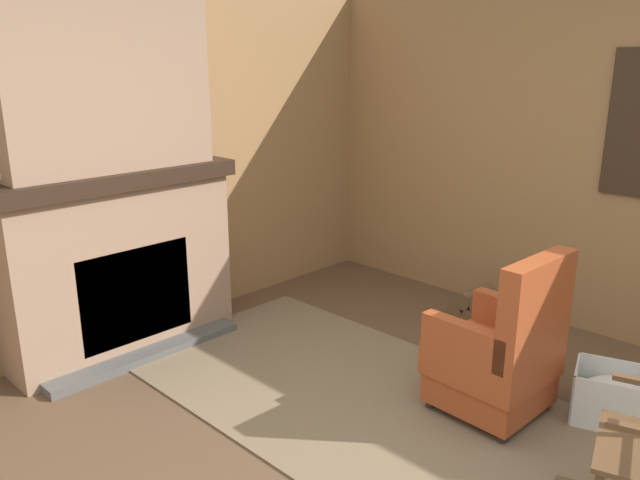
{
  "coord_description": "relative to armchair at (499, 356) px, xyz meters",
  "views": [
    {
      "loc": [
        1.46,
        -1.97,
        2.01
      ],
      "look_at": [
        -1.17,
        0.73,
        0.9
      ],
      "focal_mm": 35.0,
      "sensor_mm": 36.0,
      "label": 1
    }
  ],
  "objects": [
    {
      "name": "laundry_basket",
      "position": [
        0.53,
        0.38,
        -0.21
      ],
      "size": [
        0.52,
        0.46,
        0.32
      ],
      "rotation": [
        0.0,
        0.0,
        0.31
      ],
      "color": "white",
      "rests_on": "ground"
    },
    {
      "name": "armchair",
      "position": [
        0.0,
        0.0,
        0.0
      ],
      "size": [
        0.62,
        0.63,
        1.0
      ],
      "rotation": [
        0.0,
        0.0,
        3.1
      ],
      "color": "#A84723",
      "rests_on": "ground"
    },
    {
      "name": "wood_panel_wall_left",
      "position": [
        -2.56,
        -1.06,
        0.92
      ],
      "size": [
        0.06,
        5.77,
        2.57
      ],
      "color": "#9E7247",
      "rests_on": "ground"
    },
    {
      "name": "firewood_stack",
      "position": [
        -0.73,
        1.1,
        -0.25
      ],
      "size": [
        0.47,
        0.4,
        0.26
      ],
      "rotation": [
        0.0,
        0.0,
        -0.15
      ],
      "color": "brown",
      "rests_on": "ground"
    },
    {
      "name": "wood_panel_wall_back",
      "position": [
        0.06,
        1.55,
        0.92
      ],
      "size": [
        5.77,
        0.09,
        2.57
      ],
      "color": "#9E7247",
      "rests_on": "ground"
    },
    {
      "name": "storage_case",
      "position": [
        -2.37,
        -0.61,
        0.99
      ],
      "size": [
        0.15,
        0.22,
        0.13
      ],
      "color": "brown",
      "rests_on": "fireplace_hearth"
    },
    {
      "name": "chimney_breast",
      "position": [
        -2.34,
        -1.06,
        1.55
      ],
      "size": [
        0.34,
        1.39,
        1.26
      ],
      "color": "#9E7A60",
      "rests_on": "fireplace_hearth"
    },
    {
      "name": "oil_lamp_vase",
      "position": [
        -2.37,
        -1.72,
        1.02
      ],
      "size": [
        0.11,
        0.11,
        0.28
      ],
      "color": "silver",
      "rests_on": "fireplace_hearth"
    },
    {
      "name": "decorative_plate_on_mantel",
      "position": [
        -2.39,
        -0.96,
        1.05
      ],
      "size": [
        0.07,
        0.25,
        0.25
      ],
      "color": "#336093",
      "rests_on": "fireplace_hearth"
    },
    {
      "name": "fireplace_hearth",
      "position": [
        -2.32,
        -1.06,
        0.27
      ],
      "size": [
        0.6,
        1.68,
        1.29
      ],
      "color": "#9E7A60",
      "rests_on": "ground"
    },
    {
      "name": "area_rug",
      "position": [
        -0.5,
        -0.43,
        -0.36
      ],
      "size": [
        3.46,
        1.64,
        0.01
      ],
      "color": "#7A664C",
      "rests_on": "ground"
    }
  ]
}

